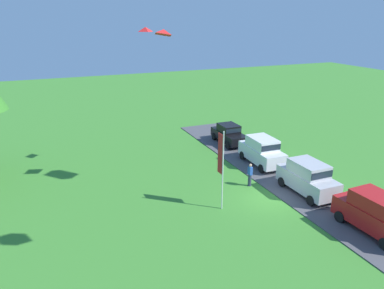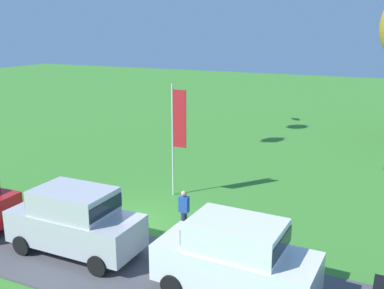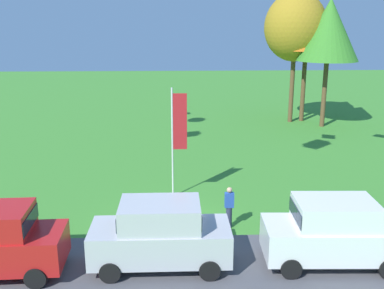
{
  "view_description": "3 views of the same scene",
  "coord_description": "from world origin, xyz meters",
  "px_view_note": "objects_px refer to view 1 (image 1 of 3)",
  "views": [
    {
      "loc": [
        -18.82,
        13.66,
        11.67
      ],
      "look_at": [
        -0.27,
        5.78,
        4.72
      ],
      "focal_mm": 35.0,
      "sensor_mm": 36.0,
      "label": 1
    },
    {
      "loc": [
        9.13,
        -13.72,
        7.55
      ],
      "look_at": [
        0.17,
        5.33,
        2.01
      ],
      "focal_mm": 42.0,
      "sensor_mm": 36.0,
      "label": 2
    },
    {
      "loc": [
        0.11,
        -16.26,
        7.98
      ],
      "look_at": [
        0.92,
        3.55,
        2.55
      ],
      "focal_mm": 42.0,
      "sensor_mm": 36.0,
      "label": 3
    }
  ],
  "objects_px": {
    "kite_diamond_high_right": "(164,32)",
    "flag_banner": "(221,160)",
    "car_suv_by_flagpole": "(375,212)",
    "car_suv_mid_row": "(262,150)",
    "person_on_lawn": "(250,175)",
    "car_suv_near_entrance": "(308,177)",
    "car_sedan_far_end": "(229,133)",
    "kite_diamond_low_drifter": "(145,29)"
  },
  "relations": [
    {
      "from": "flag_banner",
      "to": "car_suv_near_entrance",
      "type": "bearing_deg",
      "value": -95.75
    },
    {
      "from": "kite_diamond_high_right",
      "to": "car_suv_near_entrance",
      "type": "bearing_deg",
      "value": -118.03
    },
    {
      "from": "car_sedan_far_end",
      "to": "person_on_lawn",
      "type": "distance_m",
      "value": 9.49
    },
    {
      "from": "flag_banner",
      "to": "car_suv_by_flagpole",
      "type": "bearing_deg",
      "value": -132.34
    },
    {
      "from": "kite_diamond_low_drifter",
      "to": "car_sedan_far_end",
      "type": "bearing_deg",
      "value": -69.45
    },
    {
      "from": "car_suv_mid_row",
      "to": "kite_diamond_low_drifter",
      "type": "xyz_separation_m",
      "value": [
        2.54,
        8.72,
        9.48
      ]
    },
    {
      "from": "person_on_lawn",
      "to": "flag_banner",
      "type": "bearing_deg",
      "value": 120.38
    },
    {
      "from": "car_sedan_far_end",
      "to": "kite_diamond_high_right",
      "type": "relative_size",
      "value": 4.42
    },
    {
      "from": "kite_diamond_high_right",
      "to": "flag_banner",
      "type": "bearing_deg",
      "value": -150.61
    },
    {
      "from": "car_suv_near_entrance",
      "to": "flag_banner",
      "type": "distance_m",
      "value": 6.69
    },
    {
      "from": "kite_diamond_low_drifter",
      "to": "car_suv_by_flagpole",
      "type": "bearing_deg",
      "value": -146.91
    },
    {
      "from": "car_suv_mid_row",
      "to": "flag_banner",
      "type": "height_order",
      "value": "flag_banner"
    },
    {
      "from": "car_suv_mid_row",
      "to": "car_suv_near_entrance",
      "type": "bearing_deg",
      "value": 179.33
    },
    {
      "from": "car_suv_by_flagpole",
      "to": "kite_diamond_low_drifter",
      "type": "xyz_separation_m",
      "value": [
        13.69,
        8.92,
        9.48
      ]
    },
    {
      "from": "flag_banner",
      "to": "kite_diamond_high_right",
      "type": "relative_size",
      "value": 5.17
    },
    {
      "from": "car_sedan_far_end",
      "to": "person_on_lawn",
      "type": "xyz_separation_m",
      "value": [
        -8.96,
        3.12,
        -0.16
      ]
    },
    {
      "from": "car_suv_near_entrance",
      "to": "kite_diamond_low_drifter",
      "type": "height_order",
      "value": "kite_diamond_low_drifter"
    },
    {
      "from": "car_suv_near_entrance",
      "to": "flag_banner",
      "type": "xyz_separation_m",
      "value": [
        0.64,
        6.36,
        1.97
      ]
    },
    {
      "from": "car_suv_by_flagpole",
      "to": "car_suv_near_entrance",
      "type": "height_order",
      "value": "same"
    },
    {
      "from": "car_suv_mid_row",
      "to": "flag_banner",
      "type": "distance_m",
      "value": 8.45
    },
    {
      "from": "person_on_lawn",
      "to": "flag_banner",
      "type": "xyz_separation_m",
      "value": [
        -2.0,
        3.41,
        2.39
      ]
    },
    {
      "from": "car_suv_by_flagpole",
      "to": "flag_banner",
      "type": "distance_m",
      "value": 9.18
    },
    {
      "from": "car_suv_near_entrance",
      "to": "kite_diamond_high_right",
      "type": "bearing_deg",
      "value": 61.97
    },
    {
      "from": "car_suv_mid_row",
      "to": "person_on_lawn",
      "type": "xyz_separation_m",
      "value": [
        -3.11,
        3.01,
        -0.42
      ]
    },
    {
      "from": "person_on_lawn",
      "to": "car_sedan_far_end",
      "type": "bearing_deg",
      "value": -19.17
    },
    {
      "from": "flag_banner",
      "to": "person_on_lawn",
      "type": "bearing_deg",
      "value": -59.62
    },
    {
      "from": "car_suv_near_entrance",
      "to": "car_suv_mid_row",
      "type": "distance_m",
      "value": 5.76
    },
    {
      "from": "flag_banner",
      "to": "car_suv_mid_row",
      "type": "bearing_deg",
      "value": -51.47
    },
    {
      "from": "car_suv_by_flagpole",
      "to": "car_suv_mid_row",
      "type": "relative_size",
      "value": 1.0
    },
    {
      "from": "car_suv_by_flagpole",
      "to": "car_suv_mid_row",
      "type": "bearing_deg",
      "value": 1.04
    },
    {
      "from": "car_suv_by_flagpole",
      "to": "car_suv_near_entrance",
      "type": "distance_m",
      "value": 5.4
    },
    {
      "from": "car_sedan_far_end",
      "to": "kite_diamond_low_drifter",
      "type": "distance_m",
      "value": 13.55
    },
    {
      "from": "kite_diamond_low_drifter",
      "to": "car_suv_mid_row",
      "type": "bearing_deg",
      "value": -106.24
    },
    {
      "from": "car_suv_near_entrance",
      "to": "kite_diamond_low_drifter",
      "type": "distance_m",
      "value": 15.28
    },
    {
      "from": "car_suv_mid_row",
      "to": "car_sedan_far_end",
      "type": "distance_m",
      "value": 5.86
    },
    {
      "from": "car_suv_near_entrance",
      "to": "kite_diamond_high_right",
      "type": "relative_size",
      "value": 4.61
    },
    {
      "from": "car_suv_mid_row",
      "to": "kite_diamond_high_right",
      "type": "xyz_separation_m",
      "value": [
        -1.2,
        8.63,
        9.43
      ]
    },
    {
      "from": "car_suv_mid_row",
      "to": "kite_diamond_low_drifter",
      "type": "height_order",
      "value": "kite_diamond_low_drifter"
    },
    {
      "from": "car_suv_by_flagpole",
      "to": "car_sedan_far_end",
      "type": "height_order",
      "value": "car_suv_by_flagpole"
    },
    {
      "from": "flag_banner",
      "to": "kite_diamond_low_drifter",
      "type": "height_order",
      "value": "kite_diamond_low_drifter"
    },
    {
      "from": "car_sedan_far_end",
      "to": "person_on_lawn",
      "type": "height_order",
      "value": "car_sedan_far_end"
    },
    {
      "from": "flag_banner",
      "to": "kite_diamond_low_drifter",
      "type": "distance_m",
      "value": 10.96
    }
  ]
}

